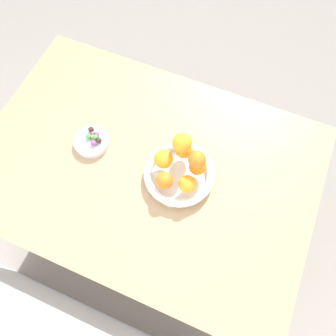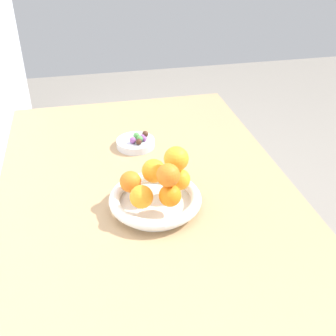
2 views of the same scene
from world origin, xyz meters
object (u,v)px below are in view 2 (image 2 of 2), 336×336
(orange_1, at_px, (154,171))
(candy_ball_3, at_px, (139,138))
(orange_2, at_px, (131,182))
(candy_ball_5, at_px, (142,137))
(fruit_bowl, at_px, (155,200))
(orange_4, at_px, (170,196))
(orange_0, at_px, (180,179))
(candy_ball_4, at_px, (145,134))
(dining_table, at_px, (146,208))
(orange_5, at_px, (176,159))
(candy_ball_7, at_px, (136,136))
(candy_ball_1, at_px, (133,140))
(orange_6, at_px, (168,175))
(candy_ball_6, at_px, (140,139))
(candy_ball_0, at_px, (139,142))
(orange_3, at_px, (141,197))
(candy_ball_2, at_px, (144,139))
(candy_dish, at_px, (136,143))

(orange_1, relative_size, candy_ball_3, 4.19)
(orange_2, distance_m, candy_ball_5, 0.30)
(fruit_bowl, xyz_separation_m, orange_4, (-0.05, -0.03, 0.04))
(orange_0, distance_m, candy_ball_4, 0.32)
(dining_table, relative_size, orange_5, 18.66)
(candy_ball_4, relative_size, candy_ball_7, 0.97)
(fruit_bowl, height_order, orange_5, orange_5)
(dining_table, xyz_separation_m, candy_ball_4, (0.21, -0.04, 0.12))
(orange_5, distance_m, candy_ball_5, 0.31)
(candy_ball_3, bearing_deg, candy_ball_1, 123.88)
(orange_6, bearing_deg, candy_ball_7, 2.91)
(orange_5, bearing_deg, orange_0, -125.18)
(candy_ball_6, bearing_deg, orange_5, -171.08)
(orange_0, xyz_separation_m, candy_ball_3, (0.30, 0.05, -0.04))
(orange_4, relative_size, candy_ball_0, 2.90)
(orange_6, distance_m, candy_ball_3, 0.36)
(orange_1, distance_m, orange_4, 0.11)
(orange_1, bearing_deg, orange_5, -130.38)
(orange_3, bearing_deg, candy_ball_7, -6.72)
(candy_ball_1, bearing_deg, fruit_bowl, -177.82)
(candy_ball_3, xyz_separation_m, candy_ball_4, (0.02, -0.02, 0.00))
(fruit_bowl, relative_size, candy_ball_6, 11.49)
(candy_ball_5, bearing_deg, candy_ball_4, -43.06)
(candy_ball_1, xyz_separation_m, candy_ball_5, (0.02, -0.03, -0.00))
(orange_3, xyz_separation_m, candy_ball_7, (0.36, -0.04, -0.04))
(orange_0, distance_m, orange_6, 0.09)
(orange_6, bearing_deg, candy_ball_1, 5.68)
(orange_4, relative_size, candy_ball_3, 3.65)
(candy_ball_1, bearing_deg, orange_1, -175.44)
(orange_1, relative_size, orange_2, 1.15)
(orange_4, height_order, candy_ball_2, orange_4)
(orange_3, bearing_deg, fruit_bowl, -43.93)
(orange_4, bearing_deg, orange_6, 34.45)
(orange_2, distance_m, orange_4, 0.11)
(dining_table, height_order, candy_ball_1, candy_ball_1)
(orange_6, distance_m, candy_ball_0, 0.34)
(orange_3, distance_m, orange_6, 0.08)
(candy_dish, distance_m, orange_6, 0.37)
(candy_ball_2, bearing_deg, orange_4, -179.73)
(fruit_bowl, bearing_deg, candy_ball_0, -1.05)
(candy_ball_5, bearing_deg, candy_dish, 95.91)
(orange_5, relative_size, candy_ball_5, 3.97)
(orange_3, bearing_deg, candy_ball_5, -9.48)
(orange_1, bearing_deg, orange_2, 115.64)
(orange_4, bearing_deg, candy_dish, 4.20)
(fruit_bowl, relative_size, candy_dish, 1.92)
(orange_3, bearing_deg, orange_5, -58.84)
(orange_3, height_order, candy_ball_4, orange_3)
(orange_2, relative_size, candy_ball_3, 3.66)
(orange_3, height_order, orange_5, orange_5)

